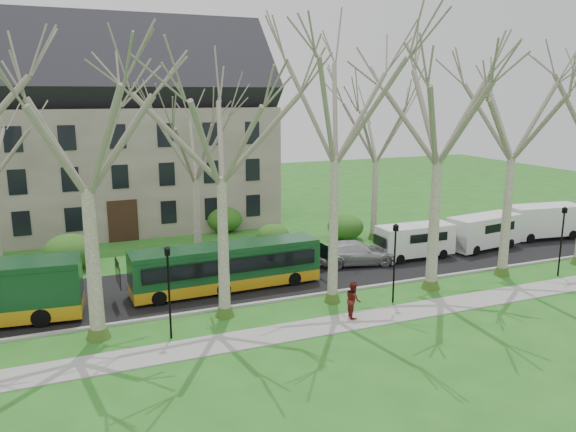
% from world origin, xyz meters
% --- Properties ---
extents(ground, '(120.00, 120.00, 0.00)m').
position_xyz_m(ground, '(0.00, 0.00, 0.00)').
color(ground, '#28641C').
rests_on(ground, ground).
extents(sidewalk, '(70.00, 2.00, 0.06)m').
position_xyz_m(sidewalk, '(0.00, -2.50, 0.03)').
color(sidewalk, gray).
rests_on(sidewalk, ground).
extents(road, '(80.00, 8.00, 0.06)m').
position_xyz_m(road, '(0.00, 5.50, 0.03)').
color(road, black).
rests_on(road, ground).
extents(curb, '(80.00, 0.25, 0.14)m').
position_xyz_m(curb, '(0.00, 1.50, 0.07)').
color(curb, '#A5A39E').
rests_on(curb, ground).
extents(building, '(26.50, 12.20, 16.00)m').
position_xyz_m(building, '(-6.00, 24.00, 8.07)').
color(building, slate).
rests_on(building, ground).
extents(tree_row_verge, '(49.00, 7.00, 14.00)m').
position_xyz_m(tree_row_verge, '(0.00, 0.30, 7.00)').
color(tree_row_verge, gray).
rests_on(tree_row_verge, ground).
extents(tree_row_far, '(33.00, 7.00, 12.00)m').
position_xyz_m(tree_row_far, '(-1.33, 11.00, 6.00)').
color(tree_row_far, gray).
rests_on(tree_row_far, ground).
extents(lamp_row, '(36.22, 0.22, 4.30)m').
position_xyz_m(lamp_row, '(-0.00, -1.00, 2.57)').
color(lamp_row, black).
rests_on(lamp_row, ground).
extents(hedges, '(30.60, 8.60, 2.00)m').
position_xyz_m(hedges, '(-4.67, 14.00, 1.00)').
color(hedges, '#215016').
rests_on(hedges, ground).
extents(bus_follow, '(10.89, 2.56, 2.71)m').
position_xyz_m(bus_follow, '(-1.75, 4.36, 1.41)').
color(bus_follow, '#123F1F').
rests_on(bus_follow, road).
extents(sedan, '(5.71, 3.27, 1.56)m').
position_xyz_m(sedan, '(7.46, 5.78, 0.84)').
color(sedan, '#B9B9BE').
rests_on(sedan, road).
extents(van_a, '(5.34, 2.05, 2.31)m').
position_xyz_m(van_a, '(11.90, 5.54, 1.22)').
color(van_a, white).
rests_on(van_a, road).
extents(van_b, '(5.85, 2.82, 2.45)m').
position_xyz_m(van_b, '(17.88, 5.62, 1.28)').
color(van_b, white).
rests_on(van_b, road).
extents(van_c, '(6.18, 2.86, 2.61)m').
position_xyz_m(van_c, '(24.27, 6.28, 1.36)').
color(van_c, white).
rests_on(van_c, road).
extents(pedestrian_b, '(0.88, 1.03, 1.85)m').
position_xyz_m(pedestrian_b, '(2.95, -2.08, 0.98)').
color(pedestrian_b, maroon).
rests_on(pedestrian_b, sidewalk).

